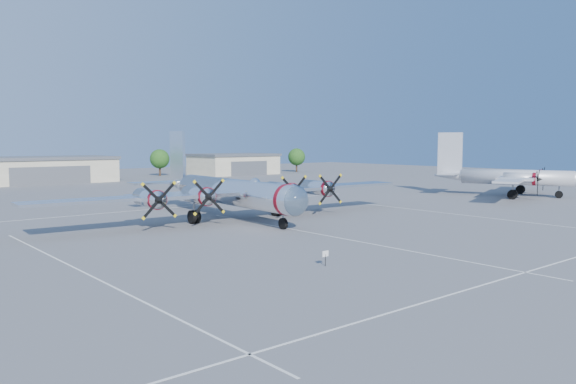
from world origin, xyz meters
TOP-DOWN VIEW (x-y plane):
  - ground at (0.00, 0.00)m, footprint 260.00×260.00m
  - parking_lines at (0.00, -1.75)m, footprint 60.00×50.08m
  - hangar_center at (0.00, 81.96)m, footprint 28.60×14.60m
  - hangar_east at (48.00, 81.96)m, footprint 20.60×14.60m
  - tree_east at (30.00, 88.00)m, footprint 4.80×4.80m
  - tree_far_east at (68.00, 80.00)m, footprint 4.80×4.80m
  - main_bomber_b29 at (-0.05, 12.37)m, footprint 46.11×32.98m
  - twin_engine_east at (47.46, 5.41)m, footprint 37.52×32.56m
  - info_placard at (-8.65, -12.32)m, footprint 0.55×0.06m

SIDE VIEW (x-z plane):
  - ground at x=0.00m, z-range 0.00..0.00m
  - main_bomber_b29 at x=-0.05m, z-range -4.90..4.90m
  - twin_engine_east at x=47.46m, z-range -4.98..4.98m
  - parking_lines at x=0.00m, z-range 0.00..0.01m
  - info_placard at x=-8.65m, z-range 0.21..1.26m
  - hangar_center at x=0.00m, z-range 0.01..5.41m
  - hangar_east at x=48.00m, z-range 0.01..5.41m
  - tree_east at x=30.00m, z-range 0.90..7.54m
  - tree_far_east at x=68.00m, z-range 0.90..7.54m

